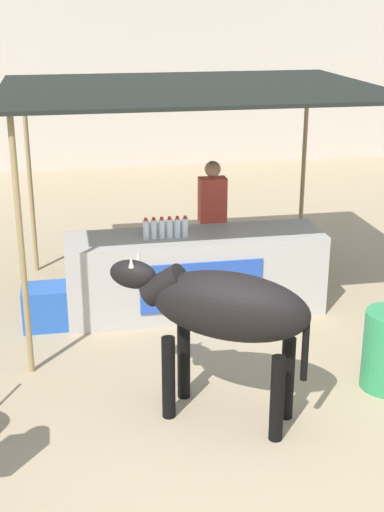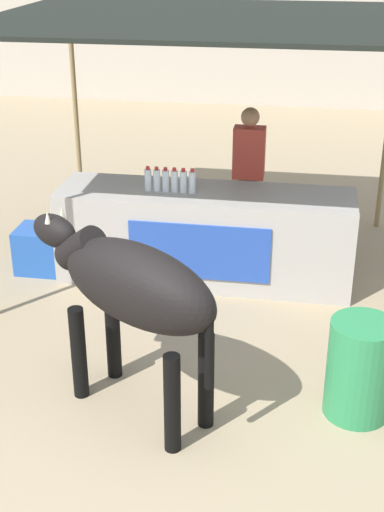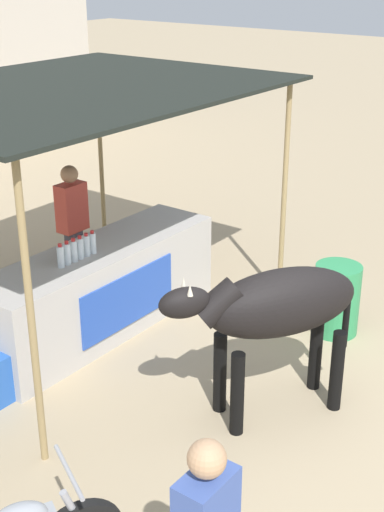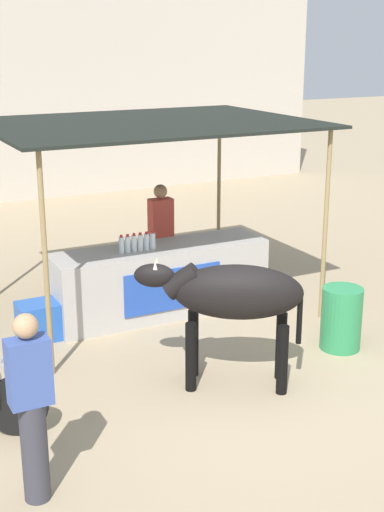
# 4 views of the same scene
# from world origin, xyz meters

# --- Properties ---
(ground_plane) EXTENTS (60.00, 60.00, 0.00)m
(ground_plane) POSITION_xyz_m (0.00, 0.00, 0.00)
(ground_plane) COLOR tan
(building_wall_far) EXTENTS (16.00, 0.50, 5.15)m
(building_wall_far) POSITION_xyz_m (0.00, 10.38, 2.57)
(building_wall_far) COLOR beige
(building_wall_far) RESTS_ON ground
(stall_counter) EXTENTS (3.00, 0.82, 0.96)m
(stall_counter) POSITION_xyz_m (0.00, 2.20, 0.48)
(stall_counter) COLOR #B2ADA8
(stall_counter) RESTS_ON ground
(stall_awning) EXTENTS (4.20, 3.20, 2.61)m
(stall_awning) POSITION_xyz_m (0.00, 2.50, 2.51)
(stall_awning) COLOR black
(stall_awning) RESTS_ON ground
(water_bottle_row) EXTENTS (0.52, 0.07, 0.25)m
(water_bottle_row) POSITION_xyz_m (-0.35, 2.15, 1.07)
(water_bottle_row) COLOR silver
(water_bottle_row) RESTS_ON stall_counter
(vendor_behind_counter) EXTENTS (0.34, 0.22, 1.65)m
(vendor_behind_counter) POSITION_xyz_m (0.36, 2.95, 0.85)
(vendor_behind_counter) COLOR #383842
(vendor_behind_counter) RESTS_ON ground
(cooler_box) EXTENTS (0.60, 0.44, 0.48)m
(cooler_box) POSITION_xyz_m (-1.70, 2.10, 0.24)
(cooler_box) COLOR blue
(cooler_box) RESTS_ON ground
(water_barrel) EXTENTS (0.50, 0.50, 0.78)m
(water_barrel) POSITION_xyz_m (1.48, 0.12, 0.39)
(water_barrel) COLOR #2D8C51
(water_barrel) RESTS_ON ground
(cow) EXTENTS (1.74, 1.26, 1.44)m
(cow) POSITION_xyz_m (-0.20, -0.07, 1.03)
(cow) COLOR black
(cow) RESTS_ON ground
(passerby_on_street) EXTENTS (0.34, 0.22, 1.65)m
(passerby_on_street) POSITION_xyz_m (-2.66, -1.12, 0.85)
(passerby_on_street) COLOR #383842
(passerby_on_street) RESTS_ON ground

